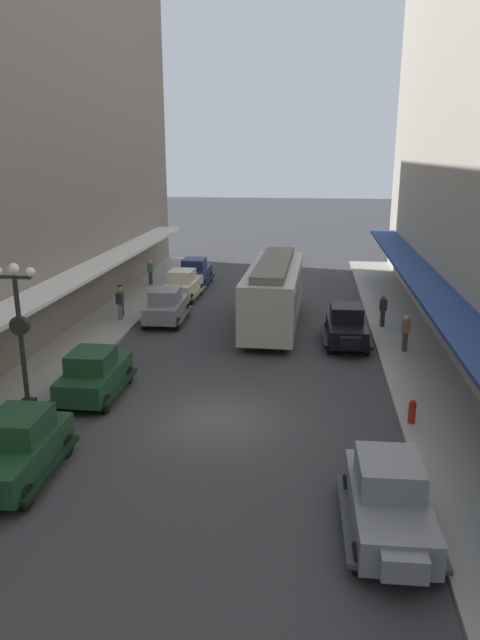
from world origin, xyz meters
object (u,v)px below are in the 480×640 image
(parked_car_3, at_px, (166,305))
(pedestrian_3, at_px, (406,333))
(parked_car_2, at_px, (389,499))
(streetcar, at_px, (274,290))
(pedestrian_0, at_px, (121,300))
(parked_car_6, at_px, (183,284))
(pedestrian_1, at_px, (383,310))
(lamp_post_with_clock, at_px, (20,333))
(fire_hydrant, at_px, (412,411))
(parked_car_4, at_px, (195,271))
(pedestrian_4, at_px, (150,272))
(parked_car_1, at_px, (17,447))
(parked_car_0, at_px, (94,372))
(pedestrian_2, at_px, (120,304))
(parked_car_5, at_px, (346,325))

(parked_car_3, xyz_separation_m, pedestrian_3, (11.72, -3.65, 0.05))
(parked_car_2, bearing_deg, streetcar, 102.80)
(pedestrian_0, height_order, pedestrian_3, pedestrian_0)
(pedestrian_3, bearing_deg, parked_car_6, 143.67)
(parked_car_6, relative_size, pedestrian_1, 2.62)
(lamp_post_with_clock, bearing_deg, fire_hydrant, 3.78)
(parked_car_4, distance_m, pedestrian_4, 2.98)
(parked_car_1, bearing_deg, parked_car_0, 89.39)
(parked_car_6, relative_size, pedestrian_4, 2.62)
(streetcar, height_order, lamp_post_with_clock, lamp_post_with_clock)
(parked_car_0, xyz_separation_m, pedestrian_2, (-2.19, 9.56, 0.05))
(parked_car_3, distance_m, pedestrian_3, 12.28)
(fire_hydrant, bearing_deg, pedestrian_0, 139.58)
(parked_car_0, relative_size, parked_car_2, 1.00)
(parked_car_0, relative_size, pedestrian_3, 2.61)
(pedestrian_4, bearing_deg, parked_car_6, -47.13)
(parked_car_3, relative_size, fire_hydrant, 5.24)
(parked_car_4, xyz_separation_m, lamp_post_with_clock, (-1.56, -20.94, 2.04))
(parked_car_1, xyz_separation_m, parked_car_2, (9.74, -1.27, 0.00))
(parked_car_0, distance_m, parked_car_1, 5.66)
(parked_car_1, distance_m, parked_car_5, 16.05)
(parked_car_1, bearing_deg, pedestrian_4, 96.84)
(pedestrian_2, bearing_deg, parked_car_3, 7.28)
(parked_car_3, bearing_deg, parked_car_2, -60.62)
(pedestrian_0, xyz_separation_m, pedestrian_2, (0.21, -0.84, -0.02))
(parked_car_0, distance_m, parked_car_5, 11.92)
(parked_car_5, distance_m, pedestrian_4, 16.42)
(streetcar, height_order, fire_hydrant, streetcar)
(parked_car_3, relative_size, lamp_post_with_clock, 0.83)
(parked_car_2, bearing_deg, parked_car_1, 172.60)
(parked_car_5, distance_m, pedestrian_0, 12.22)
(parked_car_2, xyz_separation_m, parked_car_3, (-9.45, 16.79, 0.00))
(parked_car_0, xyz_separation_m, pedestrian_0, (-2.40, 10.40, 0.07))
(parked_car_1, distance_m, parked_car_3, 15.53)
(streetcar, distance_m, fire_hydrant, 12.23)
(parked_car_4, bearing_deg, parked_car_2, -69.39)
(pedestrian_3, bearing_deg, fire_hydrant, -96.33)
(lamp_post_with_clock, xyz_separation_m, pedestrian_0, (-0.78, 12.37, -1.97))
(pedestrian_1, bearing_deg, pedestrian_0, 178.39)
(parked_car_0, height_order, pedestrian_0, parked_car_0)
(parked_car_1, xyz_separation_m, pedestrian_2, (-2.13, 15.22, 0.05))
(parked_car_3, xyz_separation_m, parked_car_5, (9.20, -2.57, 0.00))
(parked_car_6, xyz_separation_m, pedestrian_4, (-2.88, 3.10, 0.05))
(parked_car_2, bearing_deg, pedestrian_1, 84.26)
(parked_car_4, bearing_deg, parked_car_6, -89.62)
(pedestrian_2, bearing_deg, pedestrian_1, 1.93)
(parked_car_4, relative_size, fire_hydrant, 5.20)
(parked_car_5, height_order, pedestrian_2, parked_car_5)
(parked_car_3, height_order, parked_car_5, same)
(parked_car_6, bearing_deg, parked_car_2, -66.13)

